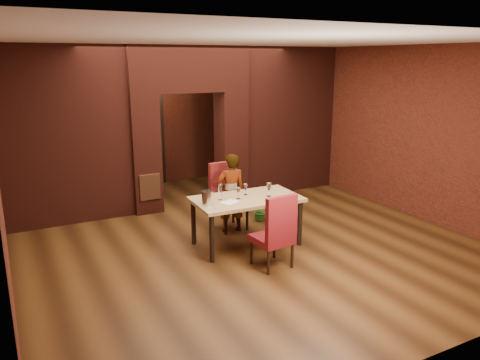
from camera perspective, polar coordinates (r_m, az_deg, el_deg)
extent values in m
plane|color=#492B12|center=(8.15, -0.69, -6.60)|extent=(8.00, 8.00, 0.00)
cube|color=silver|center=(7.61, -0.77, 16.49)|extent=(7.00, 8.00, 0.04)
cube|color=maroon|center=(11.39, -10.02, 7.57)|extent=(7.00, 0.04, 3.20)
cube|color=maroon|center=(4.63, 22.48, -3.43)|extent=(7.00, 0.04, 3.20)
cube|color=maroon|center=(9.80, 17.90, 5.98)|extent=(0.04, 8.00, 3.20)
cube|color=maroon|center=(9.30, -11.63, 3.14)|extent=(0.55, 0.55, 2.30)
cube|color=maroon|center=(9.98, -1.10, 4.20)|extent=(0.55, 0.55, 2.30)
cube|color=maroon|center=(9.43, -6.45, 13.30)|extent=(2.45, 0.55, 0.90)
cube|color=maroon|center=(8.94, -20.51, 5.00)|extent=(2.28, 0.35, 3.20)
cube|color=maroon|center=(10.61, 5.77, 7.21)|extent=(2.28, 0.35, 3.20)
cube|color=#A65830|center=(9.16, -10.91, -0.86)|extent=(0.40, 0.03, 0.50)
cube|color=black|center=(11.30, -11.73, 4.61)|extent=(0.90, 0.08, 2.10)
cube|color=black|center=(11.26, -11.68, 4.58)|extent=(1.02, 0.04, 2.22)
cube|color=tan|center=(7.58, 0.80, -5.05)|extent=(1.74, 1.02, 0.80)
cube|color=maroon|center=(8.23, -1.30, -2.07)|extent=(0.59, 0.59, 1.18)
cube|color=maroon|center=(6.78, 3.91, -6.09)|extent=(0.55, 0.55, 1.11)
imported|color=white|center=(8.08, -1.12, -1.59)|extent=(0.55, 0.40, 1.39)
cube|color=silver|center=(7.23, -1.21, -2.68)|extent=(0.32, 0.28, 0.00)
cylinder|color=silver|center=(7.09, -3.98, -2.19)|extent=(0.18, 0.18, 0.21)
cylinder|color=white|center=(7.32, -2.42, -1.39)|extent=(0.06, 0.06, 0.27)
imported|color=#2D7225|center=(8.76, 2.50, -3.77)|extent=(0.35, 0.30, 0.38)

